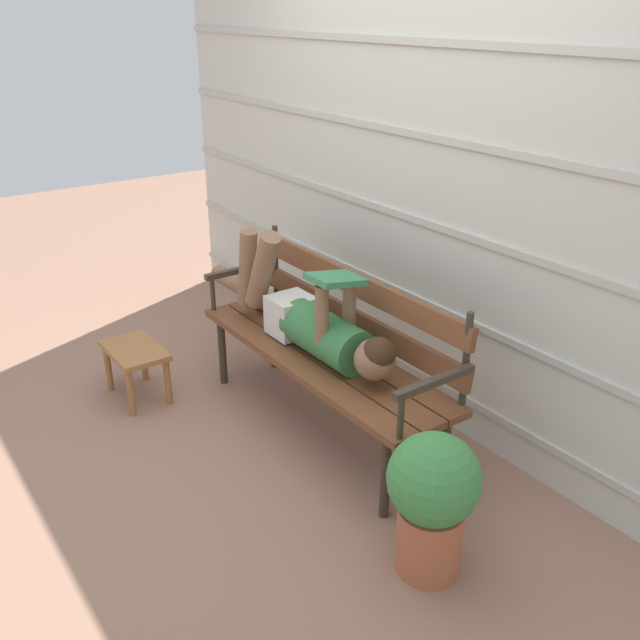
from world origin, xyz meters
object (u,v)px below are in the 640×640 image
object	(u,v)px
reclining_person	(308,318)
footstool	(135,358)
park_bench	(331,341)
potted_plant	(432,497)

from	to	relation	value
reclining_person	footstool	xyz separation A→B (m)	(-0.75, -0.64, -0.35)
footstool	park_bench	bearing A→B (deg)	39.70
park_bench	reclining_person	bearing A→B (deg)	-145.90
reclining_person	potted_plant	distance (m)	1.20
park_bench	potted_plant	world-z (taller)	park_bench
footstool	reclining_person	bearing A→B (deg)	40.40
park_bench	reclining_person	size ratio (longest dim) A/B	0.96
park_bench	potted_plant	bearing A→B (deg)	-16.05
potted_plant	park_bench	bearing A→B (deg)	163.95
footstool	potted_plant	world-z (taller)	potted_plant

